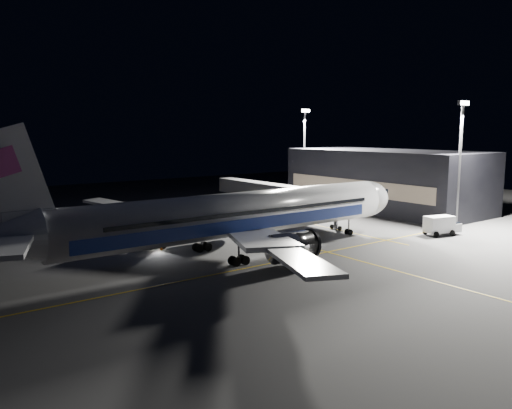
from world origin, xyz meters
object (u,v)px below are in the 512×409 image
object	(u,v)px
jet_bridge	(282,193)
floodlight_mast_north	(304,147)
safety_cone_b	(228,232)
safety_cone_a	(161,248)
safety_cone_c	(203,247)
floodlight_mast_south	(460,152)
service_truck	(442,225)
baggage_tug	(156,242)
airliner	(232,216)

from	to	relation	value
jet_bridge	floodlight_mast_north	xyz separation A→B (m)	(18.00, 13.93, 7.79)
safety_cone_b	jet_bridge	bearing A→B (deg)	21.24
safety_cone_a	safety_cone_b	world-z (taller)	safety_cone_a
safety_cone_a	safety_cone_c	size ratio (longest dim) A/B	0.86
floodlight_mast_north	safety_cone_a	xyz separation A→B (m)	(-47.05, -23.83, -12.10)
floodlight_mast_south	service_truck	distance (m)	13.72
baggage_tug	safety_cone_a	bearing A→B (deg)	-71.32
floodlight_mast_south	safety_cone_c	distance (m)	45.45
floodlight_mast_north	safety_cone_a	size ratio (longest dim) A/B	38.39
floodlight_mast_south	safety_cone_b	xyz separation A→B (m)	(-34.00, 17.85, -12.10)
jet_bridge	service_truck	xyz separation A→B (m)	(9.92, -26.63, -3.00)
floodlight_mast_south	safety_cone_a	size ratio (longest dim) A/B	38.39
service_truck	safety_cone_c	size ratio (longest dim) A/B	9.79
floodlight_mast_south	safety_cone_b	distance (m)	40.26
floodlight_mast_north	floodlight_mast_south	world-z (taller)	same
safety_cone_b	airliner	bearing A→B (deg)	-120.87
safety_cone_b	floodlight_mast_south	bearing A→B (deg)	-27.70
baggage_tug	safety_cone_a	world-z (taller)	baggage_tug
floodlight_mast_north	safety_cone_b	bearing A→B (deg)	-149.35
jet_bridge	airliner	bearing A→B (deg)	-141.96
floodlight_mast_north	safety_cone_a	distance (m)	54.11
floodlight_mast_south	safety_cone_a	distance (m)	50.61
floodlight_mast_south	safety_cone_a	world-z (taller)	floodlight_mast_south
airliner	safety_cone_b	size ratio (longest dim) A/B	114.50
baggage_tug	safety_cone_a	distance (m)	1.60
baggage_tug	floodlight_mast_north	bearing A→B (deg)	43.50
jet_bridge	service_truck	world-z (taller)	jet_bridge
floodlight_mast_north	safety_cone_b	world-z (taller)	floodlight_mast_north
floodlight_mast_south	service_truck	bearing A→B (deg)	-162.41
safety_cone_b	floodlight_mast_north	bearing A→B (deg)	30.65
floodlight_mast_south	baggage_tug	bearing A→B (deg)	161.57
jet_bridge	safety_cone_b	world-z (taller)	jet_bridge
service_truck	baggage_tug	xyz separation A→B (m)	(-38.99, 18.24, -0.78)
airliner	baggage_tug	world-z (taller)	airliner
service_truck	safety_cone_b	distance (m)	33.02
floodlight_mast_south	service_truck	xyz separation A→B (m)	(-8.08, -2.56, -10.79)
floodlight_mast_north	floodlight_mast_south	bearing A→B (deg)	-90.00
airliner	safety_cone_a	world-z (taller)	airliner
safety_cone_a	safety_cone_c	distance (m)	5.59
baggage_tug	safety_cone_c	xyz separation A→B (m)	(4.66, -4.62, -0.48)
jet_bridge	safety_cone_b	xyz separation A→B (m)	(-16.00, -6.22, -4.31)
jet_bridge	baggage_tug	size ratio (longest dim) A/B	12.07
floodlight_mast_south	safety_cone_c	size ratio (longest dim) A/B	32.91
service_truck	baggage_tug	world-z (taller)	service_truck
jet_bridge	floodlight_mast_north	size ratio (longest dim) A/B	1.66
floodlight_mast_south	baggage_tug	size ratio (longest dim) A/B	7.26
floodlight_mast_south	safety_cone_b	size ratio (longest dim) A/B	38.55
jet_bridge	safety_cone_a	world-z (taller)	jet_bridge
floodlight_mast_north	safety_cone_b	xyz separation A→B (m)	(-34.00, -20.15, -12.10)
safety_cone_a	jet_bridge	bearing A→B (deg)	18.81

